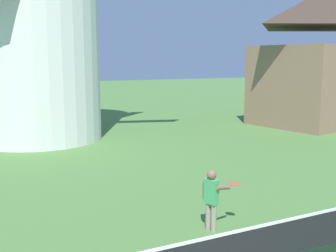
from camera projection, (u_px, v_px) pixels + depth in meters
name	position (u px, v px, depth m)	size (l,w,h in m)	color
tennis_net	(232.00, 252.00, 5.65)	(5.37, 0.06, 1.10)	red
player_far	(212.00, 196.00, 7.91)	(0.78, 0.40, 1.22)	#9E937F
chapel	(318.00, 60.00, 20.90)	(7.04, 5.70, 7.60)	#937056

